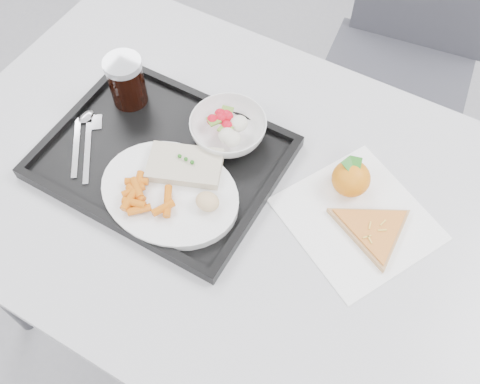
# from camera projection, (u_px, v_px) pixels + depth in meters

# --- Properties ---
(table) EXTENTS (1.20, 0.80, 0.75)m
(table) POSITION_uv_depth(u_px,v_px,m) (232.00, 204.00, 1.09)
(table) COLOR silver
(table) RESTS_ON ground
(chair) EXTENTS (0.47, 0.47, 0.93)m
(chair) POSITION_uv_depth(u_px,v_px,m) (409.00, 46.00, 1.54)
(chair) COLOR #393941
(chair) RESTS_ON ground
(tray) EXTENTS (0.45, 0.35, 0.03)m
(tray) POSITION_uv_depth(u_px,v_px,m) (162.00, 158.00, 1.06)
(tray) COLOR black
(tray) RESTS_ON table
(dinner_plate) EXTENTS (0.27, 0.27, 0.02)m
(dinner_plate) POSITION_uv_depth(u_px,v_px,m) (170.00, 193.00, 0.99)
(dinner_plate) COLOR white
(dinner_plate) RESTS_ON tray
(fish_fillet) EXTENTS (0.16, 0.13, 0.03)m
(fish_fillet) POSITION_uv_depth(u_px,v_px,m) (185.00, 165.00, 1.01)
(fish_fillet) COLOR beige
(fish_fillet) RESTS_ON dinner_plate
(bread_roll) EXTENTS (0.05, 0.04, 0.03)m
(bread_roll) POSITION_uv_depth(u_px,v_px,m) (207.00, 201.00, 0.96)
(bread_roll) COLOR #F1CB8D
(bread_roll) RESTS_ON dinner_plate
(salad_bowl) EXTENTS (0.15, 0.15, 0.05)m
(salad_bowl) POSITION_uv_depth(u_px,v_px,m) (228.00, 129.00, 1.06)
(salad_bowl) COLOR white
(salad_bowl) RESTS_ON tray
(cola_glass) EXTENTS (0.08, 0.08, 0.11)m
(cola_glass) POSITION_uv_depth(u_px,v_px,m) (126.00, 80.00, 1.08)
(cola_glass) COLOR black
(cola_glass) RESTS_ON tray
(cutlery) EXTENTS (0.13, 0.16, 0.01)m
(cutlery) POSITION_uv_depth(u_px,v_px,m) (85.00, 136.00, 1.07)
(cutlery) COLOR silver
(cutlery) RESTS_ON tray
(napkin) EXTENTS (0.33, 0.33, 0.00)m
(napkin) POSITION_uv_depth(u_px,v_px,m) (357.00, 219.00, 0.99)
(napkin) COLOR white
(napkin) RESTS_ON table
(tangerine) EXTENTS (0.08, 0.08, 0.07)m
(tangerine) POSITION_uv_depth(u_px,v_px,m) (351.00, 178.00, 1.00)
(tangerine) COLOR orange
(tangerine) RESTS_ON napkin
(pizza_slice) EXTENTS (0.19, 0.19, 0.02)m
(pizza_slice) POSITION_uv_depth(u_px,v_px,m) (373.00, 230.00, 0.97)
(pizza_slice) COLOR #E1A874
(pizza_slice) RESTS_ON napkin
(carrot_pile) EXTENTS (0.12, 0.09, 0.02)m
(carrot_pile) POSITION_uv_depth(u_px,v_px,m) (143.00, 197.00, 0.97)
(carrot_pile) COLOR #D16310
(carrot_pile) RESTS_ON dinner_plate
(salad_contents) EXTENTS (0.09, 0.08, 0.03)m
(salad_contents) POSITION_uv_depth(u_px,v_px,m) (229.00, 126.00, 1.05)
(salad_contents) COLOR red
(salad_contents) RESTS_ON salad_bowl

